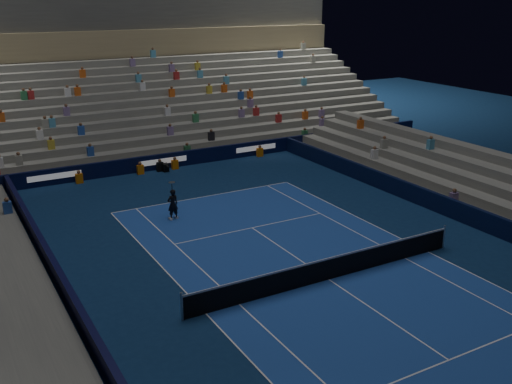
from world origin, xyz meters
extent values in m
plane|color=#0C2348|center=(0.00, 0.00, 0.00)|extent=(90.00, 90.00, 0.00)
cube|color=#1C429A|center=(0.00, 0.00, 0.01)|extent=(10.97, 23.77, 0.01)
cube|color=black|center=(0.00, 18.50, 0.50)|extent=(44.00, 0.25, 1.00)
cube|color=black|center=(9.70, 0.00, 0.50)|extent=(0.25, 37.00, 1.00)
cube|color=black|center=(-9.70, 0.00, 0.50)|extent=(0.25, 37.00, 1.00)
cube|color=slate|center=(0.00, 19.50, 0.25)|extent=(44.00, 1.00, 0.50)
cube|color=slate|center=(0.00, 20.50, 0.50)|extent=(44.00, 1.00, 1.00)
cube|color=slate|center=(0.00, 21.50, 0.75)|extent=(44.00, 1.00, 1.50)
cube|color=slate|center=(0.00, 22.50, 1.00)|extent=(44.00, 1.00, 2.00)
cube|color=slate|center=(0.00, 23.50, 1.25)|extent=(44.00, 1.00, 2.50)
cube|color=slate|center=(0.00, 24.50, 1.50)|extent=(44.00, 1.00, 3.00)
cube|color=slate|center=(0.00, 25.50, 1.75)|extent=(44.00, 1.00, 3.50)
cube|color=slate|center=(0.00, 26.50, 2.00)|extent=(44.00, 1.00, 4.00)
cube|color=slate|center=(0.00, 27.50, 2.25)|extent=(44.00, 1.00, 4.50)
cube|color=slate|center=(0.00, 28.50, 2.50)|extent=(44.00, 1.00, 5.00)
cube|color=slate|center=(0.00, 29.50, 2.75)|extent=(44.00, 1.00, 5.50)
cube|color=slate|center=(0.00, 30.50, 3.00)|extent=(44.00, 1.00, 6.00)
cube|color=#94825B|center=(0.00, 31.60, 7.10)|extent=(44.00, 0.60, 2.20)
cube|color=#474745|center=(0.00, 33.00, 9.70)|extent=(44.00, 2.40, 3.00)
cube|color=slate|center=(10.50, 0.00, 0.25)|extent=(1.00, 37.00, 0.50)
cube|color=#60605C|center=(-10.50, 0.00, 0.25)|extent=(1.00, 37.00, 0.50)
cube|color=#60605C|center=(-11.50, 0.00, 0.50)|extent=(1.00, 37.00, 1.00)
cylinder|color=#B2B2B7|center=(-6.40, 0.00, 0.55)|extent=(0.10, 0.10, 1.10)
cylinder|color=#B2B2B7|center=(6.40, 0.00, 0.55)|extent=(0.10, 0.10, 1.10)
cube|color=black|center=(0.00, 0.00, 0.45)|extent=(12.80, 0.03, 0.90)
cube|color=white|center=(0.00, 0.00, 0.94)|extent=(12.80, 0.04, 0.08)
imported|color=black|center=(-2.93, 9.47, 0.80)|extent=(0.62, 0.44, 1.61)
cube|color=black|center=(-0.13, 17.82, 0.26)|extent=(0.40, 0.48, 0.52)
cylinder|color=black|center=(-0.13, 17.40, 0.42)|extent=(0.16, 0.35, 0.16)
camera|label=1|loc=(-13.18, -17.31, 10.99)|focal=41.42mm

